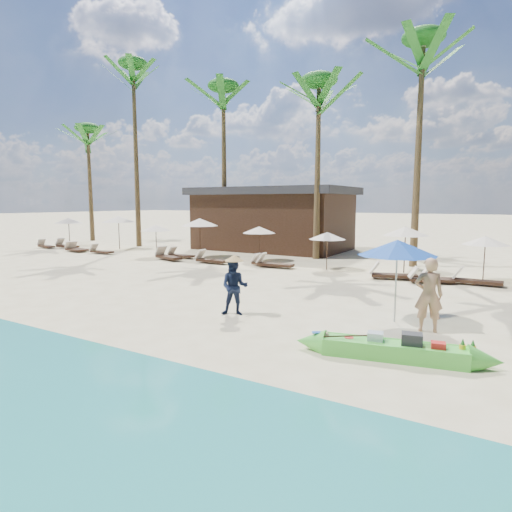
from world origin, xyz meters
The scene contains 34 objects.
ground centered at (0.00, 0.00, 0.00)m, with size 240.00×240.00×0.00m, color beige.
wet_sand_strip centered at (0.00, -5.00, 0.00)m, with size 240.00×4.50×0.01m, color tan.
green_canoe centered at (4.36, 0.04, 0.20)m, with size 4.65×1.22×0.60m.
tourist centered at (4.66, 2.49, 0.96)m, with size 0.70×0.46×1.92m, color tan.
vendor_green centered at (-0.50, 1.30, 0.84)m, with size 0.81×0.63×1.67m, color #151F3C.
blue_umbrella centered at (3.73, 2.98, 2.07)m, with size 2.13×2.13×2.29m.
resort_parasol_0 centered at (-22.40, 11.64, 1.92)m, with size 2.06×2.06×2.12m.
lounger_0_left centered at (-22.41, 9.65, 0.19)m, with size 1.73×0.72×0.57m.
lounger_0_right centered at (-20.98, 10.32, 0.21)m, with size 1.90×0.66×0.64m.
resort_parasol_1 centered at (-17.39, 12.00, 2.11)m, with size 2.28×2.28×2.35m.
lounger_1_left centered at (-18.59, 9.57, 0.20)m, with size 1.73×0.55×0.59m.
lounger_1_right centered at (-18.60, 9.21, 0.20)m, with size 1.82×0.80×0.60m.
resort_parasol_2 centered at (-12.29, 10.39, 1.74)m, with size 1.87×1.87×1.93m.
lounger_2_left centered at (-16.19, 9.38, 0.19)m, with size 1.72×0.62×0.57m.
resort_parasol_3 centered at (-9.67, 11.37, 2.11)m, with size 2.27×2.27×2.34m.
lounger_3_left centered at (-10.49, 9.37, 0.23)m, with size 2.10×1.14×0.68m.
lounger_3_right centered at (-10.40, 10.37, 0.20)m, with size 1.74×0.55×0.59m.
resort_parasol_4 centered at (-5.81, 11.84, 1.75)m, with size 1.88×1.88×1.94m.
lounger_4_left centered at (-7.55, 9.53, 0.22)m, with size 1.91×0.62×0.65m.
lounger_4_right centered at (-3.87, 9.92, 0.22)m, with size 1.97×0.78×0.65m.
resort_parasol_5 centered at (-1.30, 10.72, 1.67)m, with size 1.80×1.80×1.85m.
lounger_5_left centered at (-4.46, 10.08, 0.19)m, with size 1.72×0.65×0.57m.
resort_parasol_6 centered at (2.18, 11.67, 1.97)m, with size 2.12×2.12×2.18m.
lounger_6_left centered at (2.06, 9.62, 0.23)m, with size 2.08×1.15×0.68m.
lounger_6_right centered at (3.61, 9.45, 0.20)m, with size 1.84×1.08×0.60m.
resort_parasol_7 centered at (5.51, 11.15, 1.72)m, with size 1.85×1.85×1.91m.
lounger_7_left centered at (4.01, 9.85, 0.20)m, with size 1.84×1.00×0.60m.
lounger_7_right centered at (5.27, 10.02, 0.21)m, with size 1.83×0.57×0.62m.
palm_0 centered at (-24.62, 15.48, 8.11)m, with size 2.08×2.08×9.90m.
palm_1 centered at (-17.59, 14.06, 10.82)m, with size 2.08×2.08×13.60m.
palm_2 centered at (-10.45, 15.08, 9.18)m, with size 2.08×2.08×11.33m.
palm_3 centered at (-3.36, 14.27, 8.58)m, with size 2.08×2.08×10.52m.
palm_4 centered at (2.15, 14.01, 9.45)m, with size 2.08×2.08×11.70m.
pavilion_west centered at (-8.00, 17.50, 2.19)m, with size 10.80×6.60×4.30m.
Camera 1 is at (6.32, -8.97, 3.32)m, focal length 30.00 mm.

